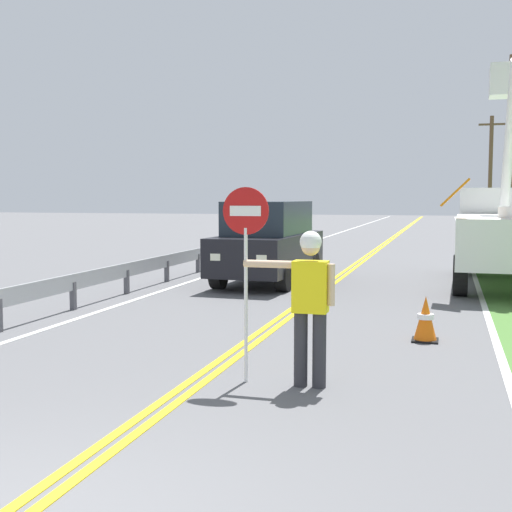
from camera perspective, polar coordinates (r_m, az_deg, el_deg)
centerline_yellow_left at (r=23.76m, az=8.79°, el=-0.36°), size 0.11×110.00×0.01m
centerline_yellow_right at (r=23.74m, az=9.22°, el=-0.37°), size 0.11×110.00×0.01m
edge_line_right at (r=23.59m, az=17.72°, el=-0.58°), size 0.12×110.00×0.01m
edge_line_left at (r=24.44m, az=0.60°, el=-0.16°), size 0.12×110.00×0.01m
flagger_worker at (r=7.81m, az=4.56°, el=-3.59°), size 1.09×0.25×1.83m
stop_sign_paddle at (r=7.92m, az=-0.87°, el=1.38°), size 0.56×0.04×2.33m
utility_bucket_truck at (r=18.23m, az=20.31°, el=2.21°), size 2.79×6.85×5.57m
oncoming_suv_nearest at (r=17.25m, az=1.05°, el=1.20°), size 2.05×4.67×2.10m
utility_pole_mid at (r=31.84m, az=20.74°, el=8.58°), size 1.80×0.28×8.37m
utility_pole_far at (r=51.53m, az=19.27°, el=6.94°), size 1.80×0.28×8.00m
traffic_cone_lead at (r=10.68m, az=14.18°, el=-5.25°), size 0.40×0.40×0.70m
guardrail_left_shoulder at (r=20.87m, az=-3.83°, el=0.36°), size 0.10×32.00×0.71m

